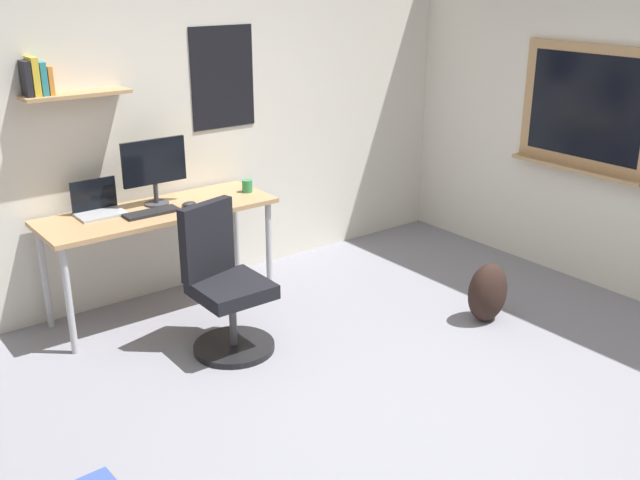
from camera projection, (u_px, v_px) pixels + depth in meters
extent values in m
plane|color=gray|center=(412.00, 421.00, 3.99)|extent=(5.20, 5.20, 0.00)
cube|color=silver|center=(186.00, 115.00, 5.36)|extent=(5.00, 0.10, 2.60)
cube|color=tan|center=(76.00, 94.00, 4.69)|extent=(0.68, 0.20, 0.02)
cube|color=black|center=(223.00, 78.00, 5.40)|extent=(0.52, 0.01, 0.74)
cube|color=black|center=(26.00, 79.00, 4.50)|extent=(0.04, 0.14, 0.22)
cube|color=gold|center=(33.00, 76.00, 4.52)|extent=(0.04, 0.14, 0.24)
cube|color=teal|center=(41.00, 78.00, 4.56)|extent=(0.04, 0.14, 0.21)
cube|color=orange|center=(48.00, 80.00, 4.58)|extent=(0.03, 0.14, 0.18)
cube|color=tan|center=(587.00, 106.00, 5.41)|extent=(0.04, 1.10, 0.90)
cube|color=black|center=(585.00, 107.00, 5.40)|extent=(0.01, 0.94, 0.76)
cube|color=tan|center=(575.00, 168.00, 5.55)|extent=(0.12, 1.10, 0.03)
cube|color=tan|center=(158.00, 211.00, 5.03)|extent=(1.61, 0.58, 0.03)
cylinder|color=#B7B7BC|center=(69.00, 301.00, 4.57)|extent=(0.04, 0.04, 0.73)
cylinder|color=#B7B7BC|center=(269.00, 249.00, 5.41)|extent=(0.04, 0.04, 0.73)
cylinder|color=#B7B7BC|center=(45.00, 278.00, 4.91)|extent=(0.04, 0.04, 0.73)
cylinder|color=#B7B7BC|center=(236.00, 232.00, 5.76)|extent=(0.04, 0.04, 0.73)
cylinder|color=black|center=(234.00, 347.00, 4.72)|extent=(0.52, 0.52, 0.04)
cylinder|color=#4C4C51|center=(233.00, 320.00, 4.66)|extent=(0.05, 0.05, 0.34)
cube|color=black|center=(232.00, 289.00, 4.58)|extent=(0.44, 0.44, 0.09)
cube|color=black|center=(207.00, 240.00, 4.60)|extent=(0.40, 0.17, 0.48)
cube|color=#ADAFB5|center=(101.00, 214.00, 4.89)|extent=(0.31, 0.21, 0.02)
cube|color=black|center=(94.00, 194.00, 4.93)|extent=(0.31, 0.01, 0.21)
cylinder|color=#38383D|center=(157.00, 203.00, 5.12)|extent=(0.17, 0.17, 0.01)
cylinder|color=#38383D|center=(156.00, 193.00, 5.09)|extent=(0.03, 0.03, 0.14)
cube|color=black|center=(154.00, 162.00, 5.01)|extent=(0.46, 0.02, 0.31)
cube|color=black|center=(152.00, 213.00, 4.92)|extent=(0.37, 0.13, 0.02)
ellipsoid|color=#262628|center=(189.00, 204.00, 5.08)|extent=(0.10, 0.06, 0.03)
cylinder|color=#338C4C|center=(247.00, 186.00, 5.39)|extent=(0.08, 0.08, 0.09)
ellipsoid|color=black|center=(488.00, 292.00, 5.06)|extent=(0.32, 0.22, 0.42)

